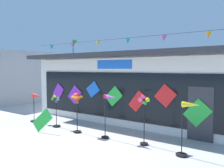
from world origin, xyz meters
TOP-DOWN VIEW (x-y plane):
  - ground_plane at (0.00, 0.00)m, footprint 80.00×80.00m
  - kite_shop_building at (-0.48, 6.00)m, footprint 10.97×5.70m
  - wind_spinner_far_left at (-4.07, 1.96)m, footprint 0.71×0.37m
  - wind_spinner_left at (-2.56, 1.89)m, footprint 0.36×0.34m
  - wind_spinner_center_left at (-1.14, 1.79)m, footprint 0.34×0.34m
  - wind_spinner_center_right at (0.43, 1.85)m, footprint 0.68×0.29m
  - wind_spinner_right at (1.82, 2.00)m, footprint 0.37×0.28m
  - wind_spinner_far_right at (3.38, 1.78)m, footprint 0.69×0.35m
  - display_kite_on_ground at (-2.38, 1.00)m, footprint 1.01×0.26m
  - neighbour_building at (-12.55, 7.22)m, footprint 5.60×8.85m

SIDE VIEW (x-z plane):
  - ground_plane at x=0.00m, z-range 0.00..0.00m
  - display_kite_on_ground at x=-2.38m, z-range 0.00..1.01m
  - wind_spinner_left at x=-2.56m, z-range 0.15..1.62m
  - wind_spinner_far_left at x=-4.07m, z-range 0.27..1.71m
  - wind_spinner_far_right at x=3.38m, z-range 0.28..1.97m
  - wind_spinner_center_right at x=0.43m, z-range 0.33..2.01m
  - wind_spinner_right at x=1.82m, z-range 0.31..2.08m
  - wind_spinner_center_left at x=-1.14m, z-range 0.47..2.13m
  - kite_shop_building at x=-0.48m, z-range -0.57..4.00m
  - neighbour_building at x=-12.55m, z-range 0.00..3.99m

